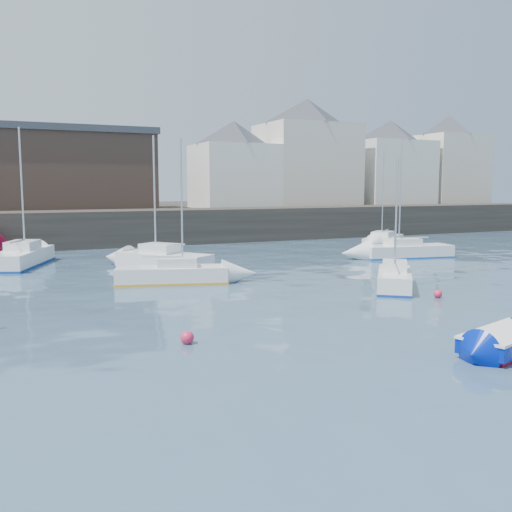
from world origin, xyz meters
name	(u,v)px	position (x,y,z in m)	size (l,w,h in m)	color
water	(411,343)	(0.00, 0.00, 0.00)	(220.00, 220.00, 0.00)	#2D4760
quay_wall	(146,227)	(0.00, 35.00, 1.50)	(90.00, 5.00, 3.00)	#28231E
land_strip	(109,218)	(0.00, 53.00, 1.40)	(90.00, 32.00, 2.80)	#28231E
bldg_east_a	(307,152)	(20.00, 42.00, 8.81)	(13.36, 13.36, 11.80)	beige
bldg_east_b	(389,162)	(31.00, 41.50, 7.87)	(11.88, 11.88, 9.95)	white
bldg_east_c	(448,159)	(40.00, 41.50, 8.37)	(11.14, 11.14, 10.95)	beige
bldg_east_d	(234,164)	(11.00, 41.50, 7.36)	(11.14, 11.14, 8.95)	white
warehouse	(62,169)	(-6.00, 43.00, 6.62)	(16.40, 10.40, 7.60)	#3D2D26
blue_dinghy	(506,340)	(1.97, -1.97, 0.37)	(3.80, 2.47, 0.67)	maroon
sailboat_b	(172,274)	(-3.71, 14.39, 0.49)	(6.07, 3.39, 7.44)	white
sailboat_c	(394,279)	(5.80, 8.25, 0.49)	(4.24, 4.81, 6.43)	white
sailboat_d	(406,251)	(14.42, 17.86, 0.50)	(6.72, 3.17, 8.24)	white
sailboat_f	(163,260)	(-2.82, 19.37, 0.57)	(5.23, 6.17, 8.04)	white
sailboat_g	(383,240)	(18.03, 25.24, 0.45)	(6.12, 5.41, 7.87)	white
sailboat_h	(22,257)	(-10.57, 24.68, 0.57)	(4.52, 7.11, 8.74)	white
buoy_near	(187,344)	(-6.57, 2.97, 0.00)	(0.44, 0.44, 0.44)	#DB2348
buoy_mid	(438,298)	(6.11, 5.53, 0.00)	(0.38, 0.38, 0.38)	#DB2348
buoy_far	(161,275)	(-3.55, 17.17, 0.00)	(0.37, 0.37, 0.37)	#DB2348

